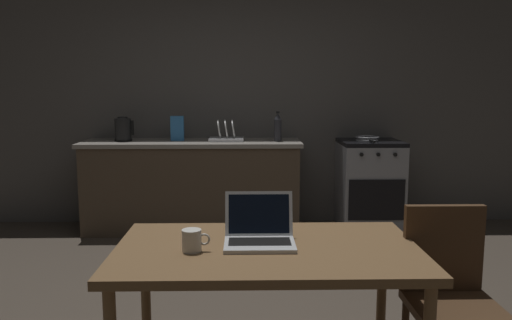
# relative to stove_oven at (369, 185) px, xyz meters

# --- Properties ---
(back_wall) EXTENTS (6.40, 0.10, 2.57)m
(back_wall) POSITION_rel_stove_oven_xyz_m (-0.96, 0.35, 0.83)
(back_wall) COLOR #55514D
(back_wall) RESTS_ON ground_plane
(kitchen_counter) EXTENTS (2.16, 0.64, 0.90)m
(kitchen_counter) POSITION_rel_stove_oven_xyz_m (-1.79, 0.00, 0.00)
(kitchen_counter) COLOR #4C3D2D
(kitchen_counter) RESTS_ON ground_plane
(stove_oven) EXTENTS (0.60, 0.62, 0.90)m
(stove_oven) POSITION_rel_stove_oven_xyz_m (0.00, 0.00, 0.00)
(stove_oven) COLOR gray
(stove_oven) RESTS_ON ground_plane
(dining_table) EXTENTS (1.37, 0.81, 0.72)m
(dining_table) POSITION_rel_stove_oven_xyz_m (-1.16, -2.82, 0.20)
(dining_table) COLOR brown
(dining_table) RESTS_ON ground_plane
(chair) EXTENTS (0.40, 0.40, 0.88)m
(chair) POSITION_rel_stove_oven_xyz_m (-0.31, -2.81, 0.06)
(chair) COLOR #4C331E
(chair) RESTS_ON ground_plane
(laptop) EXTENTS (0.32, 0.28, 0.22)m
(laptop) POSITION_rel_stove_oven_xyz_m (-1.19, -2.78, 0.32)
(laptop) COLOR silver
(laptop) RESTS_ON dining_table
(electric_kettle) EXTENTS (0.19, 0.17, 0.24)m
(electric_kettle) POSITION_rel_stove_oven_xyz_m (-2.47, 0.00, 0.57)
(electric_kettle) COLOR black
(electric_kettle) RESTS_ON kitchen_counter
(bottle) EXTENTS (0.07, 0.07, 0.30)m
(bottle) POSITION_rel_stove_oven_xyz_m (-0.94, -0.05, 0.59)
(bottle) COLOR #2D2D33
(bottle) RESTS_ON kitchen_counter
(frying_pan) EXTENTS (0.24, 0.41, 0.05)m
(frying_pan) POSITION_rel_stove_oven_xyz_m (-0.04, -0.03, 0.48)
(frying_pan) COLOR gray
(frying_pan) RESTS_ON stove_oven
(coffee_mug) EXTENTS (0.12, 0.09, 0.10)m
(coffee_mug) POSITION_rel_stove_oven_xyz_m (-1.49, -2.88, 0.32)
(coffee_mug) COLOR silver
(coffee_mug) RESTS_ON dining_table
(cereal_box) EXTENTS (0.13, 0.05, 0.25)m
(cereal_box) POSITION_rel_stove_oven_xyz_m (-1.93, 0.02, 0.58)
(cereal_box) COLOR #3372B2
(cereal_box) RESTS_ON kitchen_counter
(dish_rack) EXTENTS (0.34, 0.26, 0.21)m
(dish_rack) POSITION_rel_stove_oven_xyz_m (-1.44, 0.00, 0.50)
(dish_rack) COLOR silver
(dish_rack) RESTS_ON kitchen_counter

